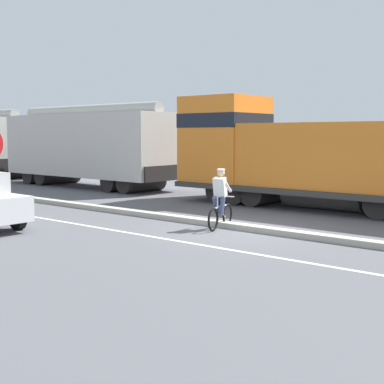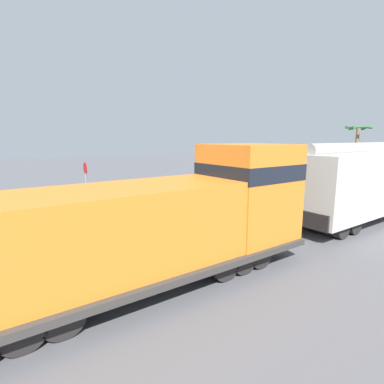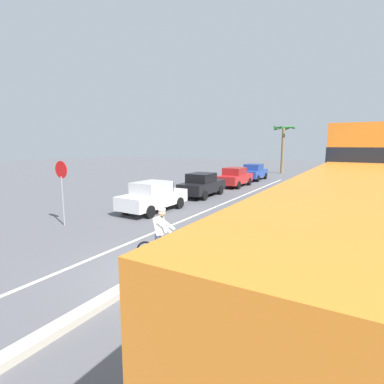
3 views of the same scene
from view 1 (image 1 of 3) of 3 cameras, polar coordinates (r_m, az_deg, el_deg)
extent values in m
plane|color=#56565B|center=(15.36, 4.80, -3.95)|extent=(120.00, 120.00, 0.00)
cube|color=#B2AD9E|center=(19.37, -9.94, -1.68)|extent=(0.36, 36.00, 0.16)
cube|color=silver|center=(17.93, -15.78, -2.69)|extent=(0.14, 36.00, 0.01)
cube|color=orange|center=(19.44, 15.59, 3.61)|extent=(2.70, 9.86, 2.40)
cube|color=orange|center=(21.94, 3.58, 5.52)|extent=(2.80, 2.80, 3.50)
cube|color=black|center=(21.94, 3.59, 7.58)|extent=(2.83, 2.83, 0.56)
cube|color=#383533|center=(19.77, 13.91, 0.20)|extent=(3.10, 11.60, 0.20)
cylinder|color=#4C4947|center=(19.79, 13.89, -0.23)|extent=(1.10, 3.00, 1.10)
cylinder|color=black|center=(21.81, 4.41, 0.38)|extent=(2.40, 1.00, 1.00)
cylinder|color=black|center=(21.36, 6.17, 0.24)|extent=(2.40, 1.00, 1.00)
cylinder|color=black|center=(20.93, 7.99, 0.10)|extent=(2.40, 1.00, 1.00)
cube|color=beige|center=(27.88, -10.92, 4.94)|extent=(2.90, 10.40, 3.10)
cylinder|color=#A6A49D|center=(27.90, -11.00, 8.50)|extent=(0.60, 9.88, 0.60)
cube|color=black|center=(32.15, -16.85, 2.80)|extent=(2.61, 0.10, 0.70)
cube|color=black|center=(24.12, -2.90, 2.02)|extent=(2.61, 0.10, 0.70)
cylinder|color=black|center=(30.96, -15.31, 1.80)|extent=(2.46, 0.90, 0.90)
cylinder|color=black|center=(30.07, -14.10, 1.71)|extent=(2.46, 0.90, 0.90)
cylinder|color=black|center=(25.97, -7.09, 1.17)|extent=(2.46, 0.90, 0.90)
cylinder|color=black|center=(25.18, -5.37, 1.03)|extent=(2.46, 0.90, 0.90)
cube|color=black|center=(33.07, -17.91, 2.85)|extent=(2.61, 0.10, 0.70)
cylinder|color=black|center=(34.35, -19.21, 2.08)|extent=(2.46, 0.90, 0.90)
cylinder|color=black|center=(15.93, -18.11, -2.70)|extent=(0.23, 0.64, 0.64)
torus|color=black|center=(15.86, 3.80, -2.41)|extent=(0.66, 0.21, 0.66)
torus|color=black|center=(14.90, 2.27, -2.96)|extent=(0.66, 0.21, 0.66)
cylinder|color=silver|center=(15.34, 3.06, -1.57)|extent=(0.78, 0.23, 0.05)
cylinder|color=silver|center=(15.45, 3.20, -2.18)|extent=(0.48, 0.16, 0.36)
cylinder|color=silver|center=(15.12, 2.74, -1.11)|extent=(0.04, 0.04, 0.30)
cylinder|color=silver|center=(15.71, 3.70, -0.47)|extent=(0.15, 0.48, 0.04)
cylinder|color=#38476B|center=(15.26, 2.54, -1.42)|extent=(0.33, 0.21, 0.52)
cylinder|color=#38476B|center=(15.18, 3.23, -1.46)|extent=(0.29, 0.20, 0.52)
cube|color=white|center=(15.22, 3.00, 0.53)|extent=(0.40, 0.41, 0.57)
sphere|color=tan|center=(15.26, 3.11, 2.02)|extent=(0.22, 0.22, 0.22)
cylinder|color=white|center=(15.25, 3.11, 2.39)|extent=(0.22, 0.22, 0.05)
cylinder|color=white|center=(15.47, 2.75, 0.63)|extent=(0.47, 0.20, 0.36)
cylinder|color=white|center=(15.35, 3.84, 0.57)|extent=(0.47, 0.20, 0.36)
camera|label=2|loc=(25.93, 28.82, 9.25)|focal=28.00mm
camera|label=3|loc=(17.49, 33.34, 8.20)|focal=28.00mm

